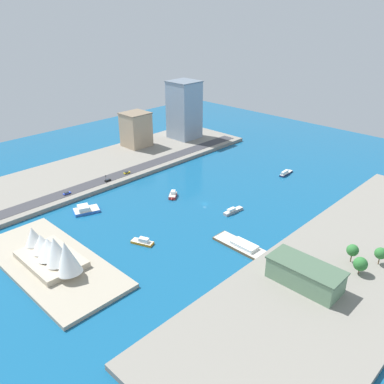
{
  "coord_description": "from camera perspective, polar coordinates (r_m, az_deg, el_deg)",
  "views": [
    {
      "loc": [
        -154.34,
        171.53,
        116.89
      ],
      "look_at": [
        9.99,
        1.54,
        5.51
      ],
      "focal_mm": 37.68,
      "sensor_mm": 36.0,
      "label": 1
    }
  ],
  "objects": [
    {
      "name": "park_tree_cluster",
      "position": [
        208.0,
        23.14,
        -8.44
      ],
      "size": [
        16.25,
        20.06,
        9.46
      ],
      "color": "brown",
      "rests_on": "quay_west"
    },
    {
      "name": "water_taxi_orange",
      "position": [
        218.26,
        -7.01,
        -6.99
      ],
      "size": [
        13.16,
        8.67,
        3.6
      ],
      "color": "orange",
      "rests_on": "ground_plane"
    },
    {
      "name": "road_strip",
      "position": [
        306.92,
        -8.32,
        3.13
      ],
      "size": [
        11.55,
        228.0,
        0.15
      ],
      "primitive_type": "cube",
      "color": "#38383D",
      "rests_on": "quay_east"
    },
    {
      "name": "traffic_light_waterfront",
      "position": [
        284.45,
        -12.1,
        1.93
      ],
      "size": [
        0.36,
        0.36,
        6.5
      ],
      "color": "black",
      "rests_on": "quay_east"
    },
    {
      "name": "quay_east",
      "position": [
        325.55,
        -10.93,
        3.97
      ],
      "size": [
        70.0,
        240.0,
        2.76
      ],
      "primitive_type": "cube",
      "color": "gray",
      "rests_on": "ground_plane"
    },
    {
      "name": "terminal_long_green",
      "position": [
        188.28,
        15.7,
        -11.16
      ],
      "size": [
        33.21,
        15.01,
        10.68
      ],
      "color": "slate",
      "rests_on": "quay_west"
    },
    {
      "name": "tugboat_red",
      "position": [
        266.88,
        -2.73,
        -0.44
      ],
      "size": [
        9.09,
        10.23,
        4.01
      ],
      "color": "red",
      "rests_on": "ground_plane"
    },
    {
      "name": "tower_tall_glass",
      "position": [
        373.78,
        -1.11,
        11.56
      ],
      "size": [
        25.11,
        24.57,
        51.65
      ],
      "color": "#8C9EB2",
      "rests_on": "quay_east"
    },
    {
      "name": "apartment_midrise_tan",
      "position": [
        355.89,
        -7.93,
        8.77
      ],
      "size": [
        20.68,
        22.04,
        29.42
      ],
      "color": "tan",
      "rests_on": "quay_east"
    },
    {
      "name": "opera_landmark",
      "position": [
        205.51,
        -19.19,
        -7.93
      ],
      "size": [
        45.68,
        22.3,
        19.33
      ],
      "color": "#BCAD93",
      "rests_on": "peninsula_point"
    },
    {
      "name": "hatchback_blue",
      "position": [
        276.58,
        -17.3,
        -0.16
      ],
      "size": [
        2.02,
        5.09,
        1.54
      ],
      "color": "black",
      "rests_on": "road_strip"
    },
    {
      "name": "patrol_launch_navy",
      "position": [
        309.92,
        13.13,
        2.63
      ],
      "size": [
        4.42,
        16.06,
        3.52
      ],
      "color": "#1E284C",
      "rests_on": "ground_plane"
    },
    {
      "name": "barge_flat_brown",
      "position": [
        215.32,
        6.93,
        -7.48
      ],
      "size": [
        30.8,
        10.63,
        3.34
      ],
      "color": "brown",
      "rests_on": "ground_plane"
    },
    {
      "name": "quay_west",
      "position": [
        214.58,
        21.64,
        -9.38
      ],
      "size": [
        70.0,
        240.0,
        2.76
      ],
      "primitive_type": "cube",
      "color": "gray",
      "rests_on": "ground_plane"
    },
    {
      "name": "suv_black",
      "position": [
        289.83,
        -11.85,
        1.66
      ],
      "size": [
        1.99,
        4.65,
        1.5
      ],
      "color": "black",
      "rests_on": "road_strip"
    },
    {
      "name": "peninsula_point",
      "position": [
        212.13,
        -19.23,
        -9.51
      ],
      "size": [
        88.46,
        37.85,
        2.0
      ],
      "primitive_type": "cube",
      "color": "#A89E89",
      "rests_on": "ground_plane"
    },
    {
      "name": "catamaran_blue",
      "position": [
        256.48,
        -14.83,
        -2.41
      ],
      "size": [
        14.35,
        17.66,
        4.28
      ],
      "color": "blue",
      "rests_on": "ground_plane"
    },
    {
      "name": "taxi_yellow_cab",
      "position": [
        300.31,
        -9.21,
        2.73
      ],
      "size": [
        2.1,
        4.98,
        1.52
      ],
      "color": "black",
      "rests_on": "road_strip"
    },
    {
      "name": "yacht_sleek_gray",
      "position": [
        248.66,
        5.84,
        -2.65
      ],
      "size": [
        4.63,
        15.71,
        3.33
      ],
      "color": "#999EA3",
      "rests_on": "ground_plane"
    },
    {
      "name": "ground_plane",
      "position": [
        258.67,
        1.83,
        -1.66
      ],
      "size": [
        440.0,
        440.0,
        0.0
      ],
      "primitive_type": "plane",
      "color": "#145684"
    }
  ]
}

